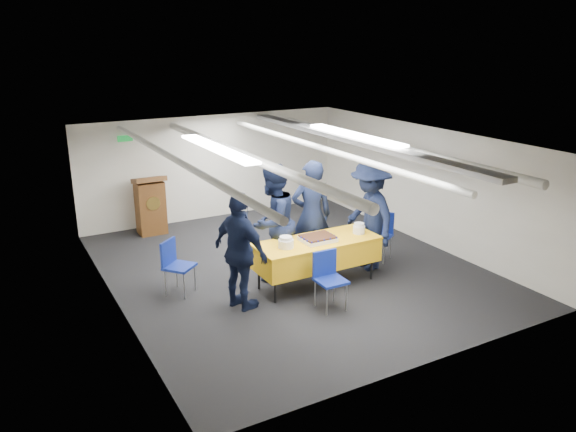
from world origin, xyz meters
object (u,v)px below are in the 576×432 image
at_px(podium, 150,205).
at_px(sailor_d, 369,216).
at_px(sailor_b, 273,223).
at_px(sailor_a, 311,215).
at_px(sailor_c, 241,252).
at_px(chair_left, 175,261).
at_px(chair_right, 381,230).
at_px(serving_table, 317,252).
at_px(chair_near, 328,274).
at_px(sheet_cake, 318,238).

bearing_deg(podium, sailor_d, -52.46).
bearing_deg(sailor_b, sailor_a, 155.87).
distance_m(sailor_a, sailor_b, 0.79).
bearing_deg(podium, sailor_c, -86.79).
distance_m(chair_left, sailor_a, 2.47).
height_order(chair_right, chair_left, same).
bearing_deg(serving_table, chair_near, -109.85).
bearing_deg(sailor_c, sailor_b, -68.65).
bearing_deg(sailor_c, sheet_cake, -102.46).
xyz_separation_m(chair_near, chair_left, (-1.85, 1.60, 0.00)).
xyz_separation_m(serving_table, sheet_cake, (-0.01, -0.04, 0.26)).
height_order(chair_near, sailor_b, sailor_b).
xyz_separation_m(serving_table, sailor_b, (-0.50, 0.59, 0.42)).
xyz_separation_m(sheet_cake, sailor_d, (1.18, 0.20, 0.15)).
xyz_separation_m(serving_table, sailor_a, (0.29, 0.66, 0.41)).
bearing_deg(podium, sailor_b, -70.36).
height_order(serving_table, podium, podium).
relative_size(sheet_cake, sailor_a, 0.28).
bearing_deg(sailor_c, chair_right, -97.05).
xyz_separation_m(sailor_a, sailor_d, (0.87, -0.50, -0.00)).
bearing_deg(sailor_a, sailor_c, 45.03).
bearing_deg(sailor_b, sailor_c, 10.19).
bearing_deg(chair_left, sailor_b, -8.30).
height_order(serving_table, sailor_c, sailor_c).
bearing_deg(chair_right, chair_left, 173.89).
distance_m(chair_left, sailor_b, 1.71).
relative_size(sailor_c, sailor_d, 0.94).
height_order(sheet_cake, podium, podium).
distance_m(serving_table, chair_near, 0.82).
bearing_deg(serving_table, sailor_c, -172.96).
xyz_separation_m(chair_left, sailor_b, (1.63, -0.24, 0.45)).
bearing_deg(chair_right, sailor_d, -151.43).
xyz_separation_m(chair_near, sailor_d, (1.45, 0.93, 0.43)).
distance_m(chair_near, chair_left, 2.44).
xyz_separation_m(serving_table, chair_near, (-0.28, -0.77, -0.03)).
relative_size(podium, chair_near, 1.44).
height_order(sailor_a, sailor_d, sailor_a).
height_order(sailor_b, sailor_c, sailor_b).
relative_size(chair_right, sailor_c, 0.48).
bearing_deg(chair_right, sheet_cake, -164.46).
height_order(chair_right, sailor_b, sailor_b).
distance_m(serving_table, sailor_c, 1.48).
bearing_deg(sailor_b, serving_table, 100.78).
height_order(chair_near, chair_right, same).
xyz_separation_m(podium, chair_right, (3.30, -3.41, -0.08)).
xyz_separation_m(sailor_a, sailor_b, (-0.79, -0.07, 0.01)).
bearing_deg(serving_table, sheet_cake, -103.09).
distance_m(chair_right, sailor_d, 0.70).
relative_size(podium, chair_right, 1.44).
height_order(podium, sailor_b, sailor_b).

